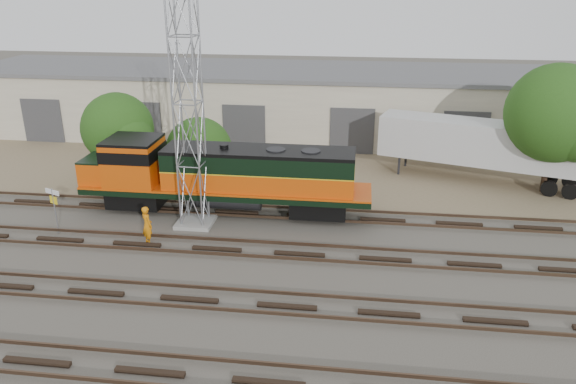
# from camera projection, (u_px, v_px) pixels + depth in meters

# --- Properties ---
(ground) EXTENTS (140.00, 140.00, 0.00)m
(ground) POSITION_uv_depth(u_px,v_px,m) (296.00, 271.00, 25.09)
(ground) COLOR #47423A
(ground) RESTS_ON ground
(dirt_strip) EXTENTS (80.00, 16.00, 0.02)m
(dirt_strip) POSITION_uv_depth(u_px,v_px,m) (321.00, 165.00, 38.94)
(dirt_strip) COLOR #726047
(dirt_strip) RESTS_ON ground
(tracks) EXTENTS (80.00, 20.40, 0.28)m
(tracks) POSITION_uv_depth(u_px,v_px,m) (287.00, 306.00, 22.29)
(tracks) COLOR black
(tracks) RESTS_ON ground
(warehouse) EXTENTS (58.40, 10.40, 5.30)m
(warehouse) POSITION_uv_depth(u_px,v_px,m) (330.00, 103.00, 45.34)
(warehouse) COLOR beige
(warehouse) RESTS_ON ground
(locomotive) EXTENTS (15.86, 2.78, 3.81)m
(locomotive) POSITION_uv_depth(u_px,v_px,m) (220.00, 175.00, 30.41)
(locomotive) COLOR black
(locomotive) RESTS_ON tracks
(signal_tower) EXTENTS (1.90, 1.90, 12.85)m
(signal_tower) POSITION_uv_depth(u_px,v_px,m) (188.00, 108.00, 27.54)
(signal_tower) COLOR gray
(signal_tower) RESTS_ON ground
(sign_post) EXTENTS (0.92, 0.43, 2.41)m
(sign_post) POSITION_uv_depth(u_px,v_px,m) (54.00, 202.00, 28.17)
(sign_post) COLOR gray
(sign_post) RESTS_ON ground
(worker) EXTENTS (0.84, 0.83, 1.95)m
(worker) POSITION_uv_depth(u_px,v_px,m) (147.00, 225.00, 27.32)
(worker) COLOR orange
(worker) RESTS_ON ground
(semi_trailer) EXTENTS (12.63, 6.06, 3.83)m
(semi_trailer) POSITION_uv_depth(u_px,v_px,m) (485.00, 145.00, 35.09)
(semi_trailer) COLOR beige
(semi_trailer) RESTS_ON ground
(tree_west) EXTENTS (4.62, 4.40, 5.75)m
(tree_west) POSITION_uv_depth(u_px,v_px,m) (120.00, 131.00, 34.22)
(tree_west) COLOR #382619
(tree_west) RESTS_ON ground
(tree_mid) EXTENTS (4.44, 4.23, 4.23)m
(tree_mid) POSITION_uv_depth(u_px,v_px,m) (202.00, 153.00, 35.76)
(tree_mid) COLOR #382619
(tree_mid) RESTS_ON ground
(tree_east) EXTENTS (6.03, 5.74, 7.76)m
(tree_east) POSITION_uv_depth(u_px,v_px,m) (562.00, 117.00, 32.20)
(tree_east) COLOR #382619
(tree_east) RESTS_ON ground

